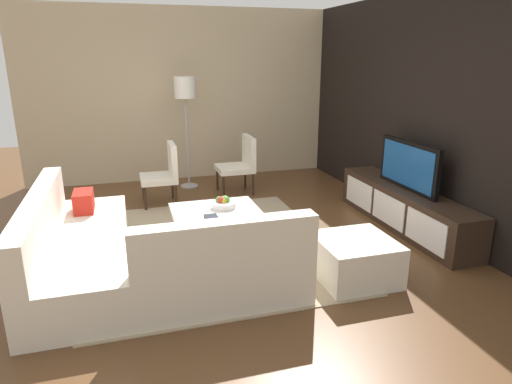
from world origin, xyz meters
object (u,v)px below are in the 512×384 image
at_px(media_console, 404,208).
at_px(floor_lamp, 185,94).
at_px(sectional_couch, 128,255).
at_px(ottoman, 354,259).
at_px(coffee_table, 219,229).
at_px(fruit_bowl, 223,203).
at_px(television, 408,166).
at_px(accent_chair_far, 241,161).
at_px(book_stack, 211,219).
at_px(accent_chair_near, 165,170).

xyz_separation_m(media_console, floor_lamp, (-2.55, -2.27, 1.22)).
relative_size(sectional_couch, ottoman, 3.36).
bearing_deg(media_console, coffee_table, -92.49).
xyz_separation_m(floor_lamp, fruit_bowl, (2.27, 0.07, -1.04)).
height_order(television, floor_lamp, floor_lamp).
height_order(sectional_couch, floor_lamp, floor_lamp).
bearing_deg(ottoman, accent_chair_far, -174.37).
xyz_separation_m(media_console, coffee_table, (-0.10, -2.30, -0.05)).
distance_m(ottoman, book_stack, 1.51).
height_order(media_console, ottoman, media_console).
relative_size(sectional_couch, floor_lamp, 1.36).
xyz_separation_m(media_console, sectional_couch, (0.51, -3.27, 0.03)).
bearing_deg(coffee_table, accent_chair_near, -166.34).
bearing_deg(coffee_table, media_console, 87.51).
height_order(coffee_table, floor_lamp, floor_lamp).
height_order(accent_chair_near, fruit_bowl, accent_chair_near).
bearing_deg(coffee_table, television, 87.51).
bearing_deg(television, fruit_bowl, -97.35).
relative_size(media_console, accent_chair_far, 2.68).
bearing_deg(coffee_table, accent_chair_far, 158.47).
distance_m(television, ottoman, 1.70).
distance_m(fruit_bowl, accent_chair_far, 1.88).
relative_size(television, fruit_bowl, 3.91).
relative_size(sectional_couch, accent_chair_far, 2.71).
xyz_separation_m(media_console, accent_chair_far, (-2.04, -1.53, 0.24)).
xyz_separation_m(accent_chair_near, ottoman, (2.81, 1.48, -0.29)).
xyz_separation_m(television, floor_lamp, (-2.55, -2.27, 0.69)).
bearing_deg(floor_lamp, sectional_couch, -18.13).
bearing_deg(sectional_couch, fruit_bowl, 126.45).
relative_size(accent_chair_near, floor_lamp, 0.50).
bearing_deg(accent_chair_far, accent_chair_near, -87.01).
height_order(media_console, television, television).
height_order(media_console, fruit_bowl, fruit_bowl).
xyz_separation_m(coffee_table, floor_lamp, (-2.45, 0.03, 1.27)).
xyz_separation_m(ottoman, book_stack, (-0.91, -1.19, 0.21)).
distance_m(television, coffee_table, 2.37).
bearing_deg(accent_chair_near, floor_lamp, 144.91).
bearing_deg(accent_chair_far, book_stack, -31.88).
bearing_deg(accent_chair_near, sectional_couch, -19.36).
relative_size(media_console, accent_chair_near, 2.68).
bearing_deg(accent_chair_far, television, 27.19).
height_order(media_console, accent_chair_near, accent_chair_near).
relative_size(coffee_table, accent_chair_near, 1.22).
height_order(media_console, coffee_table, media_console).
distance_m(media_console, book_stack, 2.42).
bearing_deg(sectional_couch, ottoman, 75.83).
height_order(coffee_table, accent_chair_near, accent_chair_near).
relative_size(coffee_table, accent_chair_far, 1.22).
bearing_deg(television, media_console, -90.00).
relative_size(floor_lamp, accent_chair_far, 2.00).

